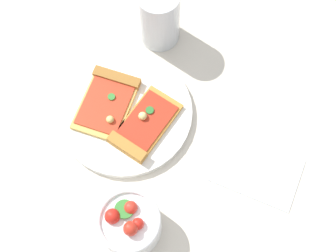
% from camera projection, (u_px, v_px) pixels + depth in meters
% --- Properties ---
extents(ground_plane, '(2.40, 2.40, 0.00)m').
position_uv_depth(ground_plane, '(102.00, 122.00, 0.86)').
color(ground_plane, beige).
rests_on(ground_plane, ground).
extents(plate, '(0.25, 0.25, 0.01)m').
position_uv_depth(plate, '(125.00, 112.00, 0.86)').
color(plate, white).
rests_on(plate, ground_plane).
extents(pizza_slice_near, '(0.08, 0.14, 0.02)m').
position_uv_depth(pizza_slice_near, '(142.00, 128.00, 0.84)').
color(pizza_slice_near, gold).
rests_on(pizza_slice_near, plate).
extents(pizza_slice_far, '(0.13, 0.15, 0.02)m').
position_uv_depth(pizza_slice_far, '(108.00, 99.00, 0.86)').
color(pizza_slice_far, '#E5B256').
rests_on(pizza_slice_far, plate).
extents(salad_bowl, '(0.10, 0.10, 0.09)m').
position_uv_depth(salad_bowl, '(130.00, 224.00, 0.75)').
color(salad_bowl, white).
rests_on(salad_bowl, ground_plane).
extents(soda_glass, '(0.08, 0.08, 0.13)m').
position_uv_depth(soda_glass, '(159.00, 18.00, 0.88)').
color(soda_glass, silver).
rests_on(soda_glass, ground_plane).
extents(paper_napkin, '(0.17, 0.13, 0.00)m').
position_uv_depth(paper_napkin, '(257.00, 170.00, 0.83)').
color(paper_napkin, white).
rests_on(paper_napkin, ground_plane).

